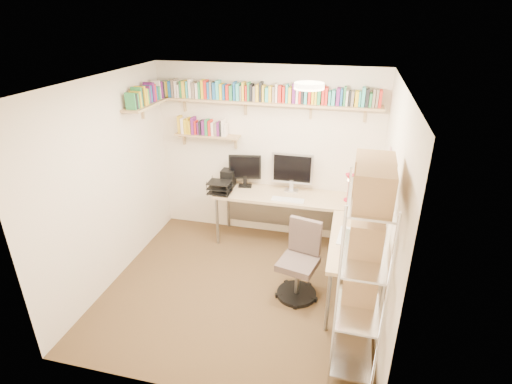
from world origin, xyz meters
TOP-DOWN VIEW (x-y plane):
  - ground at (0.00, 0.00)m, footprint 3.20×3.20m
  - room_shell at (0.00, 0.00)m, footprint 3.24×3.04m
  - wall_shelves at (-0.42, 1.30)m, footprint 3.12×1.09m
  - corner_desk at (0.50, 0.95)m, footprint 2.39×2.02m
  - office_chair at (0.71, 0.10)m, footprint 0.51×0.52m
  - wire_rack at (1.36, -0.76)m, footprint 0.41×0.82m

SIDE VIEW (x-z plane):
  - ground at x=0.00m, z-range 0.00..0.00m
  - office_chair at x=0.71m, z-range -0.08..0.88m
  - corner_desk at x=0.50m, z-range 0.10..1.44m
  - wire_rack at x=1.36m, z-range 0.40..2.48m
  - room_shell at x=0.00m, z-range 0.29..2.81m
  - wall_shelves at x=-0.42m, z-range 1.63..2.43m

